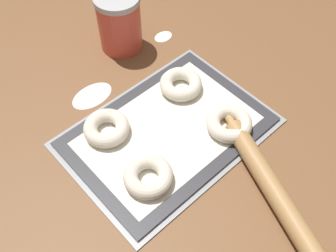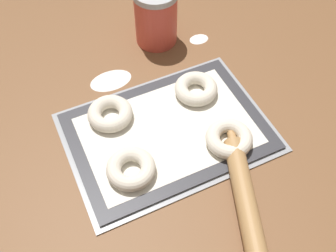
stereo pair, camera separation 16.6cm
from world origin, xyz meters
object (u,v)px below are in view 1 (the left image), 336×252
object	(u,v)px
bagel_front_left	(148,176)
baking_tray	(168,132)
bagel_back_left	(106,128)
flour_canister	(119,22)
rolling_pin	(271,186)
bagel_front_right	(229,123)
bagel_back_right	(181,84)

from	to	relation	value
bagel_front_left	baking_tray	bearing A→B (deg)	29.93
baking_tray	bagel_front_left	size ratio (longest dim) A/B	4.40
bagel_back_left	flour_canister	size ratio (longest dim) A/B	0.66
bagel_front_left	flour_canister	distance (m)	0.46
rolling_pin	bagel_front_right	bearing A→B (deg)	72.17
baking_tray	bagel_back_right	xyz separation A→B (m)	(0.11, 0.08, 0.02)
bagel_front_right	bagel_back_right	bearing A→B (deg)	89.22
bagel_front_right	rolling_pin	world-z (taller)	same
flour_canister	bagel_front_right	bearing A→B (deg)	-90.14
baking_tray	flour_canister	size ratio (longest dim) A/B	2.93
flour_canister	baking_tray	bearing A→B (deg)	-109.48
rolling_pin	bagel_back_left	bearing A→B (deg)	115.27
bagel_back_left	flour_canister	distance (m)	0.32
bagel_front_left	bagel_front_right	world-z (taller)	same
bagel_front_left	bagel_back_left	xyz separation A→B (m)	(0.01, 0.16, 0.00)
bagel_front_left	rolling_pin	size ratio (longest dim) A/B	0.26
baking_tray	bagel_front_right	size ratio (longest dim) A/B	4.40
flour_canister	rolling_pin	distance (m)	0.59
bagel_front_left	bagel_front_right	xyz separation A→B (m)	(0.23, -0.02, 0.00)
bagel_back_right	rolling_pin	xyz separation A→B (m)	(-0.06, -0.34, -0.01)
bagel_back_right	flour_canister	distance (m)	0.25
bagel_back_right	flour_canister	world-z (taller)	flour_canister
bagel_back_right	flour_canister	xyz separation A→B (m)	(-0.00, 0.24, 0.05)
bagel_front_left	rolling_pin	bearing A→B (deg)	-46.93
bagel_back_left	baking_tray	bearing A→B (deg)	-40.11
bagel_front_left	bagel_front_right	size ratio (longest dim) A/B	1.00
bagel_front_left	flour_canister	world-z (taller)	flour_canister
bagel_back_right	rolling_pin	bearing A→B (deg)	-99.55
bagel_front_left	bagel_back_right	world-z (taller)	same
bagel_front_left	flour_canister	xyz separation A→B (m)	(0.24, 0.39, 0.05)
bagel_front_right	flour_canister	world-z (taller)	flour_canister
bagel_front_left	bagel_back_left	world-z (taller)	same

